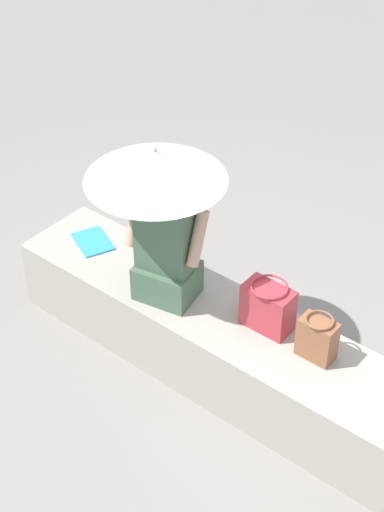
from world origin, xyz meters
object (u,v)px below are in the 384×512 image
object	(u,v)px
parasol	(155,165)
tote_bag_canvas	(317,338)
person_seated	(166,242)
handbag_black	(268,307)
magazine	(93,242)

from	to	relation	value
parasol	tote_bag_canvas	size ratio (longest dim) A/B	3.73
parasol	person_seated	bearing A→B (deg)	15.94
person_seated	parasol	distance (m)	0.50
parasol	handbag_black	xyz separation A→B (m)	(0.67, 0.16, -0.74)
person_seated	handbag_black	world-z (taller)	person_seated
tote_bag_canvas	parasol	bearing A→B (deg)	-172.81
handbag_black	tote_bag_canvas	world-z (taller)	handbag_black
handbag_black	tote_bag_canvas	bearing A→B (deg)	-4.97
parasol	handbag_black	world-z (taller)	parasol
handbag_black	parasol	bearing A→B (deg)	-166.74
parasol	magazine	xyz separation A→B (m)	(-0.66, 0.10, -0.88)
parasol	handbag_black	bearing A→B (deg)	13.26
handbag_black	magazine	distance (m)	1.33
parasol	tote_bag_canvas	distance (m)	1.26
person_seated	parasol	xyz separation A→B (m)	(-0.05, -0.01, 0.49)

